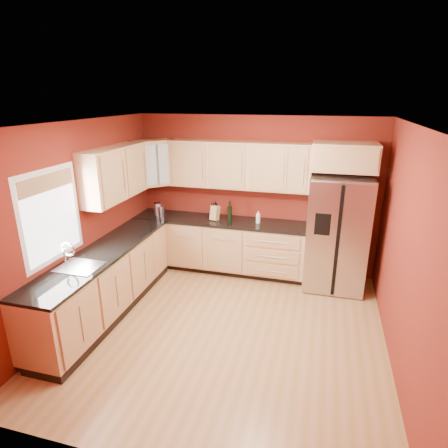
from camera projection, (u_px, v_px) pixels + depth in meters
The scene contains 23 objects.
floor at pixel (224, 329), 4.88m from camera, with size 4.00×4.00×0.00m, color olive.
ceiling at pixel (224, 124), 4.03m from camera, with size 4.00×4.00×0.00m, color silver.
wall_back at pixel (255, 195), 6.28m from camera, with size 4.00×0.04×2.60m, color maroon.
wall_front at pixel (150, 335), 2.63m from camera, with size 4.00×0.04×2.60m, color maroon.
wall_left at pixel (79, 222), 4.95m from camera, with size 0.04×4.00×2.60m, color maroon.
wall_right at pixel (406, 254), 3.96m from camera, with size 0.04×4.00×2.60m, color maroon.
base_cabinets_back at pixel (219, 246), 6.42m from camera, with size 2.90×0.60×0.88m, color tan.
base_cabinets_left at pixel (106, 283), 5.16m from camera, with size 0.60×2.80×0.88m, color tan.
countertop_back at pixel (219, 221), 6.26m from camera, with size 2.90×0.62×0.04m, color black.
countertop_left at pixel (103, 253), 5.00m from camera, with size 0.62×2.80×0.04m, color black.
upper_cabinets_back at pixel (239, 165), 6.02m from camera, with size 2.30×0.33×0.75m, color tan.
upper_cabinets_left at pixel (115, 173), 5.40m from camera, with size 0.33×1.35×0.75m, color tan.
corner_upper_cabinet at pixel (154, 163), 6.22m from camera, with size 0.62×0.33×0.75m, color tan.
over_fridge_cabinet at pixel (345, 157), 5.43m from camera, with size 0.92×0.60×0.40m, color tan.
refrigerator at pixel (337, 233), 5.74m from camera, with size 0.90×0.75×1.78m, color #B2B2B7.
window at pixel (51, 216), 4.41m from camera, with size 0.03×0.90×1.00m, color white.
sink_faucet at pixel (78, 256), 4.49m from camera, with size 0.50×0.42×0.30m, color silver, non-canonical shape.
canister_left at pixel (158, 209), 6.48m from camera, with size 0.13×0.13×0.21m, color #B2B2B7.
canister_right at pixel (162, 211), 6.44m from camera, with size 0.11×0.11×0.17m, color #B2B2B7.
wine_bottle_a at pixel (230, 211), 6.11m from camera, with size 0.08×0.08×0.35m, color black, non-canonical shape.
wine_bottle_b at pixel (216, 210), 6.25m from camera, with size 0.07×0.07×0.30m, color black, non-canonical shape.
knife_block at pixel (215, 213), 6.22m from camera, with size 0.12×0.11×0.24m, color tan.
soap_dispenser at pixel (258, 217), 6.07m from camera, with size 0.07×0.07×0.20m, color white.
Camera 1 is at (1.08, -4.02, 2.90)m, focal length 30.00 mm.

